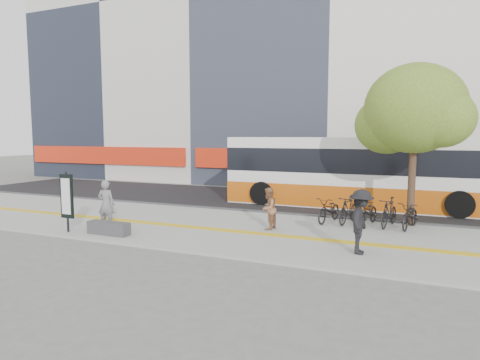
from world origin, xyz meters
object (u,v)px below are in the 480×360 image
at_px(street_tree, 414,111).
at_px(signboard, 67,197).
at_px(seated_woman, 106,204).
at_px(pedestrian_tan, 268,209).
at_px(pedestrian_dark, 361,222).
at_px(bench, 109,228).
at_px(bus, 356,174).

bearing_deg(street_tree, signboard, -150.93).
relative_size(street_tree, seated_woman, 3.47).
xyz_separation_m(pedestrian_tan, pedestrian_dark, (3.58, -1.98, 0.18)).
xyz_separation_m(bench, pedestrian_dark, (8.52, 1.02, 0.74)).
height_order(signboard, pedestrian_dark, signboard).
bearing_deg(bus, signboard, -131.35).
xyz_separation_m(street_tree, seated_woman, (-10.58, -5.20, -3.52)).
bearing_deg(street_tree, bus, 125.00).
distance_m(bus, pedestrian_tan, 7.13).
distance_m(signboard, street_tree, 13.40).
bearing_deg(seated_woman, pedestrian_tan, -169.26).
relative_size(bench, bus, 0.12).
bearing_deg(bench, bus, 53.40).
bearing_deg(street_tree, pedestrian_dark, -104.15).
xyz_separation_m(seated_woman, pedestrian_dark, (9.32, 0.19, 0.05)).
bearing_deg(signboard, bench, 10.81).
distance_m(bench, pedestrian_tan, 5.80).
bearing_deg(pedestrian_tan, signboard, -56.78).
xyz_separation_m(bus, seated_woman, (-8.00, -8.88, -0.68)).
height_order(bench, street_tree, street_tree).
relative_size(bench, pedestrian_dark, 0.83).
distance_m(seated_woman, pedestrian_tan, 6.13).
distance_m(signboard, pedestrian_dark, 10.21).
bearing_deg(signboard, pedestrian_tan, 26.78).
relative_size(bench, signboard, 0.73).
distance_m(signboard, seated_woman, 1.43).
relative_size(bench, street_tree, 0.25).
xyz_separation_m(street_tree, bus, (-2.58, 3.68, -2.84)).
bearing_deg(street_tree, bench, -148.38).
relative_size(bus, pedestrian_dark, 6.69).
xyz_separation_m(bus, pedestrian_dark, (1.31, -8.68, -0.63)).
bearing_deg(bench, signboard, -169.19).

